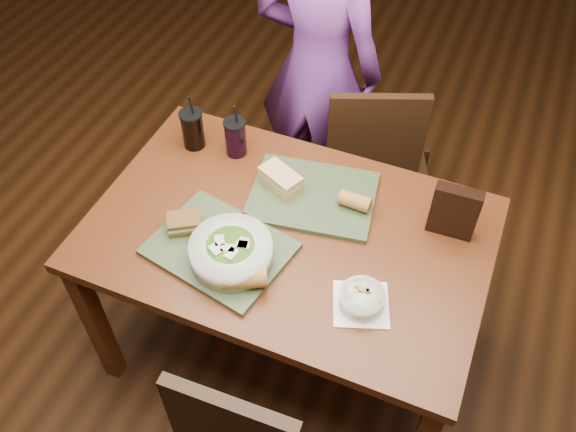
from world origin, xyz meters
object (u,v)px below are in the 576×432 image
at_px(tray_near, 220,249).
at_px(baguette_near, 244,278).
at_px(baguette_far, 355,201).
at_px(chip_bag, 454,212).
at_px(sandwich_near, 185,223).
at_px(soup_bowl, 362,299).
at_px(sandwich_far, 281,179).
at_px(diner, 318,68).
at_px(cup_cola, 193,129).
at_px(cup_berry, 236,137).
at_px(chair_far, 378,158).
at_px(tray_far, 313,196).
at_px(salad_bowl, 231,251).
at_px(dining_table, 288,247).

xyz_separation_m(tray_near, baguette_near, (0.14, -0.10, 0.04)).
bearing_deg(baguette_near, baguette_far, 64.52).
relative_size(baguette_far, chip_bag, 0.54).
bearing_deg(chip_bag, sandwich_near, -159.38).
distance_m(soup_bowl, sandwich_far, 0.54).
relative_size(diner, baguette_far, 14.49).
relative_size(diner, sandwich_far, 9.08).
distance_m(sandwich_near, cup_cola, 0.42).
distance_m(tray_near, cup_berry, 0.46).
bearing_deg(cup_berry, chair_far, 45.78).
bearing_deg(sandwich_near, tray_far, 42.65).
bearing_deg(chair_far, baguette_far, -84.09).
xyz_separation_m(sandwich_far, cup_cola, (-0.38, 0.08, 0.03)).
bearing_deg(baguette_far, salad_bowl, -127.99).
bearing_deg(diner, chip_bag, 137.91).
bearing_deg(sandwich_far, tray_near, -102.31).
height_order(chair_far, soup_bowl, chair_far).
xyz_separation_m(baguette_near, cup_cola, (-0.45, 0.51, 0.02)).
relative_size(dining_table, soup_bowl, 6.21).
bearing_deg(cup_cola, baguette_near, -48.61).
relative_size(dining_table, baguette_near, 9.73).
height_order(soup_bowl, baguette_far, baguette_far).
height_order(sandwich_far, baguette_far, sandwich_far).
bearing_deg(diner, tray_near, 94.03).
distance_m(soup_bowl, chip_bag, 0.42).
xyz_separation_m(salad_bowl, cup_cola, (-0.37, 0.44, 0.01)).
height_order(dining_table, sandwich_near, sandwich_near).
distance_m(dining_table, cup_berry, 0.45).
relative_size(soup_bowl, chip_bag, 1.08).
xyz_separation_m(sandwich_far, baguette_far, (0.27, 0.00, -0.00)).
relative_size(salad_bowl, cup_berry, 1.15).
bearing_deg(chair_far, diner, 157.28).
height_order(diner, soup_bowl, diner).
distance_m(sandwich_near, cup_berry, 0.41).
xyz_separation_m(sandwich_far, cup_berry, (-0.22, 0.11, 0.03)).
height_order(sandwich_far, cup_cola, cup_cola).
bearing_deg(cup_berry, sandwich_far, -25.94).
height_order(soup_bowl, cup_berry, cup_berry).
distance_m(tray_near, chip_bag, 0.75).
bearing_deg(chair_far, cup_cola, -141.77).
bearing_deg(tray_far, soup_bowl, -50.30).
height_order(cup_cola, chip_bag, cup_cola).
xyz_separation_m(diner, soup_bowl, (0.53, -1.04, 0.02)).
distance_m(tray_near, soup_bowl, 0.48).
bearing_deg(chair_far, salad_bowl, -103.79).
relative_size(baguette_near, chip_bag, 0.69).
height_order(soup_bowl, sandwich_far, sandwich_far).
height_order(chair_far, tray_near, chair_far).
bearing_deg(sandwich_near, tray_near, -11.14).
bearing_deg(sandwich_far, dining_table, -59.64).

